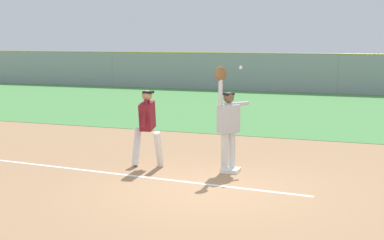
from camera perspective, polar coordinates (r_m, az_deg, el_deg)
ground_plane at (r=10.81m, az=1.57°, el=-7.11°), size 69.16×69.16×0.00m
outfield_grass at (r=23.70m, az=12.32°, el=1.04°), size 53.16×14.51×0.01m
chalk_foul_line at (r=13.26m, az=-14.14°, el=-4.48°), size 11.98×0.97×0.01m
first_base at (r=12.32m, az=3.88°, el=-5.04°), size 0.39×0.39×0.08m
fielder at (r=12.18m, az=3.60°, el=-0.02°), size 0.60×0.80×2.28m
runner at (r=12.67m, az=-4.50°, el=-0.28°), size 0.79×0.84×1.72m
baseball at (r=12.38m, az=4.90°, el=5.25°), size 0.07×0.07×0.07m
outfield_fence at (r=30.78m, az=14.40°, el=4.52°), size 53.24×0.08×2.11m
parked_car_green at (r=34.59m, az=7.69°, el=4.43°), size 4.43×2.18×1.25m
parked_car_red at (r=34.06m, az=16.71°, el=4.11°), size 4.46×2.24×1.25m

